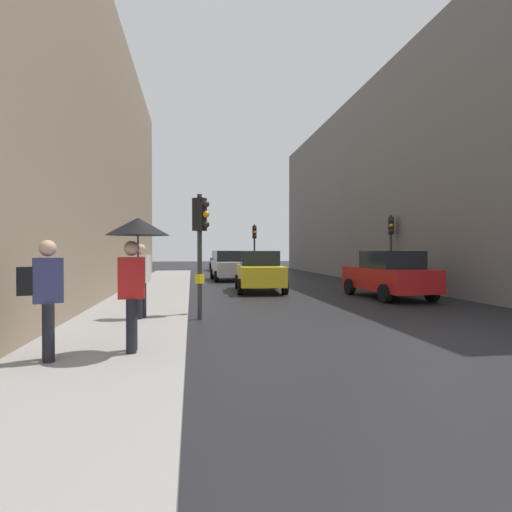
{
  "coord_description": "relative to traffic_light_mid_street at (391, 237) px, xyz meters",
  "views": [
    {
      "loc": [
        -4.8,
        -7.6,
        1.78
      ],
      "look_at": [
        -1.84,
        11.1,
        1.52
      ],
      "focal_mm": 28.63,
      "sensor_mm": 36.0,
      "label": 1
    }
  ],
  "objects": [
    {
      "name": "ground_plane",
      "position": [
        -4.59,
        -10.58,
        -2.4
      ],
      "size": [
        120.0,
        120.0,
        0.0
      ],
      "primitive_type": "plane",
      "color": "black"
    },
    {
      "name": "car_blue_van",
      "position": [
        -6.71,
        18.21,
        -1.52
      ],
      "size": [
        2.16,
        4.27,
        1.76
      ],
      "color": "navy",
      "rests_on": "ground"
    },
    {
      "name": "traffic_light_near_right",
      "position": [
        -9.16,
        -7.61,
        -0.18
      ],
      "size": [
        0.44,
        0.38,
        3.22
      ],
      "color": "#2D2D2D",
      "rests_on": "ground"
    },
    {
      "name": "sidewalk_kerb",
      "position": [
        -10.84,
        -4.58,
        -2.32
      ],
      "size": [
        2.72,
        40.0,
        0.16
      ],
      "primitive_type": "cube",
      "color": "gray",
      "rests_on": "ground"
    },
    {
      "name": "traffic_light_far_median",
      "position": [
        -5.18,
        9.14,
        0.05
      ],
      "size": [
        0.25,
        0.43,
        3.54
      ],
      "color": "#2D2D2D",
      "rests_on": "ground"
    },
    {
      "name": "pedestrian_with_umbrella",
      "position": [
        -10.26,
        -11.46,
        -0.56
      ],
      "size": [
        1.0,
        1.0,
        2.14
      ],
      "color": "black",
      "rests_on": "sidewalk_kerb"
    },
    {
      "name": "car_silver_hatchback",
      "position": [
        -7.17,
        6.19,
        -1.52
      ],
      "size": [
        2.14,
        4.26,
        1.76
      ],
      "color": "#BCBCC1",
      "rests_on": "ground"
    },
    {
      "name": "traffic_light_mid_street",
      "position": [
        0.0,
        0.0,
        0.0
      ],
      "size": [
        0.34,
        0.45,
        3.48
      ],
      "color": "#2D2D2D",
      "rests_on": "ground"
    },
    {
      "name": "car_yellow_taxi",
      "position": [
        -6.46,
        -0.6,
        -1.52
      ],
      "size": [
        2.24,
        4.31,
        1.76
      ],
      "color": "yellow",
      "rests_on": "ground"
    },
    {
      "name": "pedestrian_with_grey_backpack",
      "position": [
        -11.51,
        -11.83,
        -1.24
      ],
      "size": [
        0.66,
        0.47,
        1.77
      ],
      "color": "black",
      "rests_on": "sidewalk_kerb"
    },
    {
      "name": "pedestrian_with_black_backpack",
      "position": [
        -10.62,
        -8.16,
        -1.24
      ],
      "size": [
        0.66,
        0.46,
        1.77
      ],
      "color": "black",
      "rests_on": "sidewalk_kerb"
    },
    {
      "name": "car_red_sedan",
      "position": [
        -2.11,
        -3.93,
        -1.52
      ],
      "size": [
        2.21,
        4.3,
        1.76
      ],
      "color": "red",
      "rests_on": "ground"
    },
    {
      "name": "building_facade_right",
      "position": [
        6.31,
        5.79,
        3.2
      ],
      "size": [
        12.0,
        32.08,
        11.21
      ],
      "primitive_type": "cube",
      "color": "slate",
      "rests_on": "ground"
    }
  ]
}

